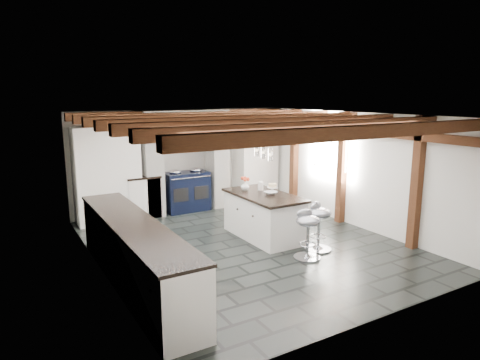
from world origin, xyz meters
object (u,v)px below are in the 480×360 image
range_cooker (186,191)px  bar_stool_near (318,221)px  bar_stool_far (308,228)px  kitchen_island (263,215)px

range_cooker → bar_stool_near: 3.64m
bar_stool_near → bar_stool_far: 0.45m
range_cooker → bar_stool_far: bearing=-82.1°
range_cooker → kitchen_island: bearing=-78.8°
kitchen_island → bar_stool_near: kitchen_island is taller
bar_stool_far → range_cooker: bearing=112.2°
range_cooker → bar_stool_far: range_cooker is taller
bar_stool_near → bar_stool_far: (-0.40, -0.20, -0.01)m
range_cooker → kitchen_island: (0.49, -2.48, -0.04)m
kitchen_island → bar_stool_far: (0.03, -1.25, 0.08)m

